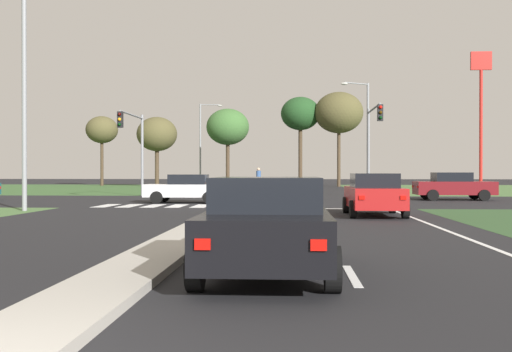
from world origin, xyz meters
name	(u,v)px	position (x,y,z in m)	size (l,w,h in m)	color
ground_plane	(247,201)	(0.00, 30.00, 0.00)	(200.00, 200.00, 0.00)	black
grass_verge_far_left	(9,188)	(-25.50, 54.50, 0.00)	(35.00, 35.00, 0.01)	#385B2D
median_island_near	(189,235)	(0.00, 11.00, 0.07)	(1.20, 22.00, 0.14)	#ADA89E
median_island_far	(266,188)	(0.00, 55.00, 0.07)	(1.20, 36.00, 0.14)	#ADA89E
lane_dash_near	(352,276)	(3.50, 5.68, 0.01)	(0.14, 2.00, 0.01)	silver
lane_dash_second	(329,236)	(3.50, 11.68, 0.01)	(0.14, 2.00, 0.01)	silver
lane_dash_third	(319,218)	(3.50, 17.68, 0.01)	(0.14, 2.00, 0.01)	silver
edge_line_right	(458,235)	(6.85, 12.00, 0.01)	(0.14, 24.00, 0.01)	silver
stop_bar_near	(320,209)	(3.80, 23.00, 0.01)	(6.40, 0.50, 0.01)	silver
crosswalk_bar_near	(106,206)	(-6.40, 24.80, 0.01)	(0.70, 2.80, 0.01)	silver
crosswalk_bar_second	(130,206)	(-5.25, 24.80, 0.01)	(0.70, 2.80, 0.01)	silver
crosswalk_bar_third	(153,206)	(-4.10, 24.80, 0.01)	(0.70, 2.80, 0.01)	silver
crosswalk_bar_fourth	(177,206)	(-2.95, 24.80, 0.01)	(0.70, 2.80, 0.01)	silver
crosswalk_bar_fifth	(201,206)	(-1.80, 24.80, 0.01)	(0.70, 2.80, 0.01)	silver
crosswalk_bar_sixth	(225,206)	(-0.65, 24.80, 0.01)	(0.70, 2.80, 0.01)	silver
crosswalk_bar_seventh	(249,206)	(0.50, 24.80, 0.01)	(0.70, 2.80, 0.01)	silver
crosswalk_bar_eighth	(273,206)	(1.65, 24.80, 0.01)	(0.70, 2.80, 0.01)	silver
car_maroon_second	(454,186)	(11.88, 31.76, 0.82)	(4.48, 2.09, 1.60)	maroon
car_black_third	(268,225)	(2.17, 5.75, 0.80)	(2.10, 4.62, 1.56)	black
car_red_fourth	(374,194)	(5.60, 18.91, 0.81)	(2.04, 4.43, 1.58)	#A31919
car_white_fifth	(186,188)	(-3.02, 27.76, 0.77)	(4.28, 2.01, 1.50)	silver
traffic_signal_far_left	(134,137)	(-7.60, 34.52, 3.85)	(0.32, 5.60, 5.50)	gray
traffic_signal_far_right	(373,133)	(7.60, 34.54, 4.06)	(0.32, 5.69, 5.81)	gray
street_lamp_second	(24,68)	(-8.73, 21.00, 6.04)	(1.26, 2.15, 10.94)	gray
street_lamp_third	(365,130)	(8.44, 45.35, 4.97)	(2.38, 1.44, 8.79)	gray
street_lamp_fourth	(202,140)	(-8.43, 69.54, 5.55)	(2.72, 0.51, 9.92)	gray
pedestrian_at_median	(259,177)	(0.10, 40.12, 1.23)	(0.34, 0.34, 1.80)	maroon
fastfood_pole_sign	(481,90)	(19.12, 50.49, 8.85)	(1.80, 0.40, 12.19)	red
treeline_near	(102,130)	(-19.71, 65.85, 6.50)	(3.73, 3.73, 8.14)	#423323
treeline_second	(157,134)	(-12.20, 61.48, 5.71)	(4.40, 4.40, 7.62)	#423323
treeline_third	(228,127)	(-4.47, 61.78, 6.49)	(4.65, 4.65, 8.50)	#423323
treeline_fourth	(300,114)	(3.45, 63.69, 8.03)	(4.35, 4.35, 9.96)	#423323
treeline_fifth	(339,113)	(7.64, 62.77, 8.07)	(5.31, 5.31, 10.36)	#423323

